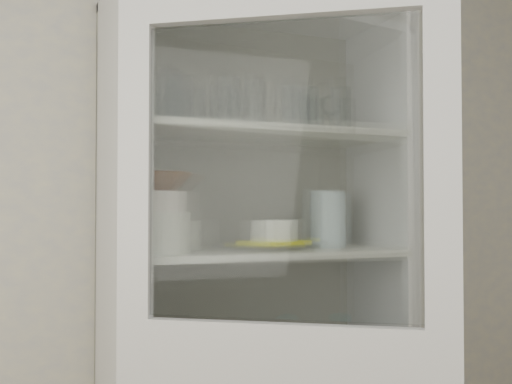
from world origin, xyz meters
name	(u,v)px	position (x,y,z in m)	size (l,w,h in m)	color
wall_back	(180,236)	(0.00, 1.50, 1.30)	(3.60, 0.02, 2.60)	#AFAFAF
pantry_cabinet	(249,341)	(0.20, 1.34, 0.94)	(1.00, 0.45, 2.10)	silver
tumbler_0	(169,96)	(-0.14, 1.13, 1.74)	(0.07, 0.07, 0.15)	silver
tumbler_1	(182,99)	(-0.10, 1.14, 1.73)	(0.07, 0.07, 0.14)	silver
tumbler_2	(229,101)	(0.05, 1.13, 1.73)	(0.07, 0.07, 0.14)	silver
tumbler_3	(255,103)	(0.14, 1.15, 1.73)	(0.07, 0.07, 0.14)	silver
tumbler_4	(292,107)	(0.26, 1.13, 1.73)	(0.07, 0.07, 0.13)	silver
tumbler_5	(309,108)	(0.33, 1.13, 1.73)	(0.07, 0.07, 0.13)	silver
tumbler_6	(341,109)	(0.45, 1.13, 1.73)	(0.07, 0.07, 0.14)	silver
tumbler_7	(159,101)	(-0.14, 1.25, 1.74)	(0.08, 0.08, 0.16)	silver
tumbler_8	(196,109)	(-0.01, 1.30, 1.73)	(0.07, 0.07, 0.13)	silver
tumbler_9	(220,108)	(0.07, 1.28, 1.73)	(0.07, 0.07, 0.14)	silver
tumbler_10	(299,111)	(0.36, 1.26, 1.74)	(0.08, 0.08, 0.15)	silver
tumbler_11	(315,117)	(0.43, 1.29, 1.72)	(0.06, 0.06, 0.13)	silver
goblet_0	(136,104)	(-0.19, 1.40, 1.75)	(0.08, 0.08, 0.17)	silver
goblet_1	(183,110)	(-0.03, 1.38, 1.74)	(0.07, 0.07, 0.15)	silver
goblet_2	(239,111)	(0.18, 1.38, 1.74)	(0.07, 0.07, 0.17)	silver
goblet_3	(331,115)	(0.55, 1.39, 1.75)	(0.08, 0.08, 0.18)	silver
plate_stack_front	(153,233)	(-0.17, 1.20, 1.32)	(0.23, 0.23, 0.13)	silver
plate_stack_back	(168,235)	(-0.08, 1.37, 1.31)	(0.22, 0.22, 0.10)	silver
cream_bowl	(153,202)	(-0.17, 1.20, 1.42)	(0.20, 0.20, 0.06)	beige
terracotta_bowl	(153,182)	(-0.17, 1.20, 1.48)	(0.24, 0.24, 0.06)	#58341A
glass_platter	(274,247)	(0.25, 1.24, 1.27)	(0.31, 0.31, 0.02)	silver
yellow_trivet	(274,242)	(0.25, 1.24, 1.28)	(0.18, 0.18, 0.01)	yellow
white_ramekin	(274,230)	(0.25, 1.24, 1.33)	(0.16, 0.16, 0.07)	silver
grey_bowl_stack	(328,219)	(0.48, 1.27, 1.36)	(0.12, 0.12, 0.20)	silver
mug_blue	(338,353)	(0.47, 1.20, 0.91)	(0.11, 0.11, 0.09)	navy
mug_teal	(332,343)	(0.53, 1.34, 0.91)	(0.10, 0.10, 0.09)	teal
mug_white	(330,357)	(0.42, 1.16, 0.90)	(0.09, 0.09, 0.08)	silver
teal_jar	(274,348)	(0.28, 1.31, 0.92)	(0.09, 0.09, 0.11)	teal
measuring_cups	(160,379)	(-0.15, 1.20, 0.88)	(0.09, 0.09, 0.04)	#A6A5AD
white_canister	(177,355)	(-0.07, 1.28, 0.93)	(0.11, 0.11, 0.14)	silver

